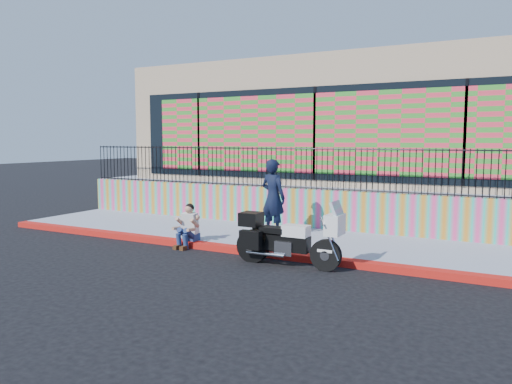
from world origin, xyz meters
The scene contains 10 objects.
ground centered at (0.00, 0.00, 0.00)m, with size 90.00×90.00×0.00m, color black.
red_curb centered at (0.00, 0.00, 0.07)m, with size 16.00×0.30×0.15m, color #B90D13.
sidewalk centered at (0.00, 1.65, 0.07)m, with size 16.00×3.00×0.15m, color gray.
mural_wall centered at (0.00, 3.25, 0.70)m, with size 16.00×0.20×1.10m, color #F23F84.
metal_fence centered at (0.00, 3.25, 1.85)m, with size 15.80×0.04×1.20m, color black, non-canonical shape.
elevated_platform centered at (0.00, 8.35, 0.62)m, with size 16.00×10.00×1.25m, color gray.
storefront_building centered at (0.00, 8.13, 3.25)m, with size 14.00×8.06×4.00m.
police_motorcycle centered at (1.23, -0.57, 0.61)m, with size 2.34×0.77×1.46m.
police_officer centered at (-0.19, 1.69, 1.16)m, with size 0.73×0.48×2.02m, color black.
seated_man centered at (-1.70, -0.09, 0.45)m, with size 0.54×0.71×1.06m.
Camera 1 is at (5.55, -10.03, 2.68)m, focal length 35.00 mm.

